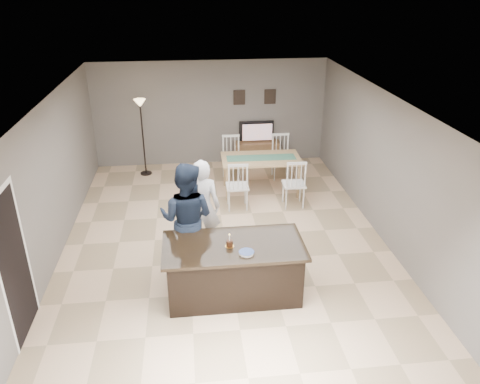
{
  "coord_description": "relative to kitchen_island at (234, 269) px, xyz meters",
  "views": [
    {
      "loc": [
        -0.6,
        -7.85,
        4.6
      ],
      "look_at": [
        0.27,
        -0.3,
        1.07
      ],
      "focal_mm": 35.0,
      "sensor_mm": 36.0,
      "label": 1
    }
  ],
  "objects": [
    {
      "name": "television",
      "position": [
        1.2,
        5.64,
        0.41
      ],
      "size": [
        0.91,
        0.12,
        0.53
      ],
      "primitive_type": "imported",
      "rotation": [
        0.0,
        0.0,
        3.14
      ],
      "color": "black",
      "rests_on": "tv_console"
    },
    {
      "name": "man",
      "position": [
        -0.69,
        0.78,
        0.52
      ],
      "size": [
        1.13,
        1.01,
        1.94
      ],
      "primitive_type": "imported",
      "rotation": [
        0.0,
        0.0,
        2.8
      ],
      "color": "#182234",
      "rests_on": "floor"
    },
    {
      "name": "tv_console",
      "position": [
        1.2,
        5.57,
        -0.15
      ],
      "size": [
        1.2,
        0.4,
        0.6
      ],
      "primitive_type": "cube",
      "color": "brown",
      "rests_on": "floor"
    },
    {
      "name": "room_shell",
      "position": [
        0.0,
        1.8,
        1.22
      ],
      "size": [
        8.0,
        8.0,
        8.0
      ],
      "color": "slate",
      "rests_on": "floor"
    },
    {
      "name": "doorway",
      "position": [
        -2.99,
        -0.5,
        0.8
      ],
      "size": [
        0.0,
        2.1,
        2.65
      ],
      "color": "black",
      "rests_on": "floor"
    },
    {
      "name": "picture_frames",
      "position": [
        1.15,
        5.78,
        1.3
      ],
      "size": [
        1.1,
        0.02,
        0.38
      ],
      "color": "black",
      "rests_on": "room_shell"
    },
    {
      "name": "plate_stack",
      "position": [
        0.16,
        -0.28,
        0.46
      ],
      "size": [
        0.23,
        0.23,
        0.04
      ],
      "color": "white",
      "rests_on": "kitchen_island"
    },
    {
      "name": "woman",
      "position": [
        -0.42,
        1.35,
        0.43
      ],
      "size": [
        0.71,
        0.52,
        1.77
      ],
      "primitive_type": "imported",
      "rotation": [
        0.0,
        0.0,
        2.98
      ],
      "color": "silver",
      "rests_on": "floor"
    },
    {
      "name": "birthday_cake",
      "position": [
        -0.06,
        -0.05,
        0.5
      ],
      "size": [
        0.14,
        0.14,
        0.21
      ],
      "color": "gold",
      "rests_on": "kitchen_island"
    },
    {
      "name": "floor",
      "position": [
        0.0,
        1.8,
        -0.45
      ],
      "size": [
        8.0,
        8.0,
        0.0
      ],
      "primitive_type": "plane",
      "color": "#DBB48C",
      "rests_on": "ground"
    },
    {
      "name": "floor_lamp",
      "position": [
        -1.71,
        5.16,
        1.03
      ],
      "size": [
        0.29,
        0.29,
        1.92
      ],
      "color": "black",
      "rests_on": "floor"
    },
    {
      "name": "tv_screen_glow",
      "position": [
        1.2,
        5.56,
        0.42
      ],
      "size": [
        0.78,
        0.0,
        0.78
      ],
      "primitive_type": "plane",
      "rotation": [
        1.57,
        0.0,
        3.14
      ],
      "color": "orange",
      "rests_on": "tv_console"
    },
    {
      "name": "kitchen_island",
      "position": [
        0.0,
        0.0,
        0.0
      ],
      "size": [
        2.15,
        1.1,
        0.9
      ],
      "color": "black",
      "rests_on": "floor"
    },
    {
      "name": "dining_table",
      "position": [
        1.02,
        3.77,
        0.24
      ],
      "size": [
        1.81,
        2.04,
        1.09
      ],
      "rotation": [
        0.0,
        0.0,
        -0.02
      ],
      "color": "tan",
      "rests_on": "floor"
    }
  ]
}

